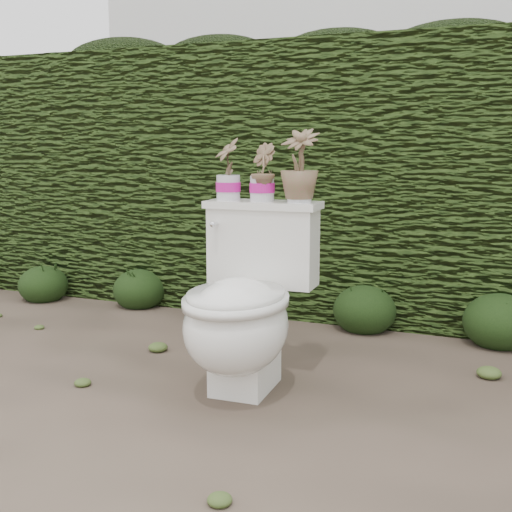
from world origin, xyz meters
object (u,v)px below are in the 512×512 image
at_px(toilet, 244,308).
at_px(potted_plant_left, 228,171).
at_px(potted_plant_center, 262,174).
at_px(potted_plant_right, 300,167).

bearing_deg(toilet, potted_plant_left, 124.33).
xyz_separation_m(potted_plant_center, potted_plant_right, (0.17, 0.01, 0.03)).
relative_size(potted_plant_left, potted_plant_right, 0.87).
bearing_deg(toilet, potted_plant_center, 91.15).
distance_m(potted_plant_center, potted_plant_right, 0.17).
distance_m(potted_plant_left, potted_plant_center, 0.16).
relative_size(potted_plant_center, potted_plant_right, 0.80).
xyz_separation_m(potted_plant_left, potted_plant_right, (0.33, 0.01, 0.02)).
height_order(potted_plant_center, potted_plant_right, potted_plant_right).
bearing_deg(potted_plant_right, potted_plant_center, -170.76).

